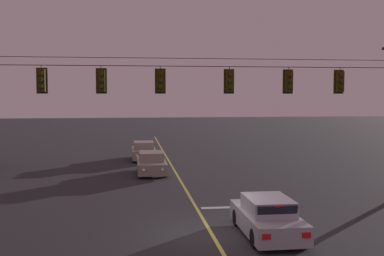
{
  "coord_description": "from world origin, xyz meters",
  "views": [
    {
      "loc": [
        -2.88,
        -16.55,
        5.01
      ],
      "look_at": [
        0.0,
        5.61,
        3.46
      ],
      "focal_mm": 44.48,
      "sensor_mm": 36.0,
      "label": 1
    }
  ],
  "objects_px": {
    "traffic_light_left_inner": "(101,81)",
    "car_waiting_near_lane": "(267,217)",
    "traffic_light_far_right": "(340,82)",
    "traffic_light_right_inner": "(230,81)",
    "traffic_light_rightmost": "(289,81)",
    "traffic_light_centre": "(161,81)",
    "car_oncoming_lead": "(151,164)",
    "car_oncoming_trailing": "(144,151)",
    "traffic_light_leftmost": "(41,80)"
  },
  "relations": [
    {
      "from": "traffic_light_left_inner",
      "to": "traffic_light_centre",
      "type": "xyz_separation_m",
      "value": [
        2.59,
        0.0,
        0.0
      ]
    },
    {
      "from": "car_oncoming_trailing",
      "to": "traffic_light_right_inner",
      "type": "bearing_deg",
      "value": -77.7
    },
    {
      "from": "traffic_light_far_right",
      "to": "car_oncoming_lead",
      "type": "distance_m",
      "value": 13.32
    },
    {
      "from": "car_oncoming_lead",
      "to": "car_oncoming_trailing",
      "type": "relative_size",
      "value": 1.0
    },
    {
      "from": "traffic_light_right_inner",
      "to": "car_oncoming_lead",
      "type": "height_order",
      "value": "traffic_light_right_inner"
    },
    {
      "from": "traffic_light_right_inner",
      "to": "traffic_light_leftmost",
      "type": "bearing_deg",
      "value": 180.0
    },
    {
      "from": "traffic_light_left_inner",
      "to": "car_waiting_near_lane",
      "type": "bearing_deg",
      "value": -39.01
    },
    {
      "from": "traffic_light_centre",
      "to": "traffic_light_far_right",
      "type": "distance_m",
      "value": 8.37
    },
    {
      "from": "traffic_light_leftmost",
      "to": "car_oncoming_lead",
      "type": "relative_size",
      "value": 0.28
    },
    {
      "from": "traffic_light_leftmost",
      "to": "traffic_light_left_inner",
      "type": "bearing_deg",
      "value": 0.0
    },
    {
      "from": "traffic_light_leftmost",
      "to": "traffic_light_rightmost",
      "type": "xyz_separation_m",
      "value": [
        11.02,
        0.0,
        0.0
      ]
    },
    {
      "from": "traffic_light_right_inner",
      "to": "traffic_light_rightmost",
      "type": "height_order",
      "value": "same"
    },
    {
      "from": "car_oncoming_lead",
      "to": "car_oncoming_trailing",
      "type": "distance_m",
      "value": 6.79
    },
    {
      "from": "car_oncoming_trailing",
      "to": "traffic_light_centre",
      "type": "bearing_deg",
      "value": -88.81
    },
    {
      "from": "traffic_light_right_inner",
      "to": "traffic_light_rightmost",
      "type": "relative_size",
      "value": 1.0
    },
    {
      "from": "traffic_light_left_inner",
      "to": "traffic_light_far_right",
      "type": "height_order",
      "value": "same"
    },
    {
      "from": "car_oncoming_trailing",
      "to": "traffic_light_left_inner",
      "type": "bearing_deg",
      "value": -98.12
    },
    {
      "from": "traffic_light_far_right",
      "to": "traffic_light_left_inner",
      "type": "bearing_deg",
      "value": 180.0
    },
    {
      "from": "traffic_light_centre",
      "to": "traffic_light_leftmost",
      "type": "bearing_deg",
      "value": 180.0
    },
    {
      "from": "traffic_light_left_inner",
      "to": "traffic_light_far_right",
      "type": "relative_size",
      "value": 1.0
    },
    {
      "from": "traffic_light_far_right",
      "to": "car_waiting_near_lane",
      "type": "bearing_deg",
      "value": -134.82
    },
    {
      "from": "traffic_light_rightmost",
      "to": "traffic_light_right_inner",
      "type": "bearing_deg",
      "value": 180.0
    },
    {
      "from": "traffic_light_leftmost",
      "to": "traffic_light_centre",
      "type": "distance_m",
      "value": 5.12
    },
    {
      "from": "traffic_light_centre",
      "to": "traffic_light_right_inner",
      "type": "height_order",
      "value": "same"
    },
    {
      "from": "car_oncoming_lead",
      "to": "car_oncoming_trailing",
      "type": "bearing_deg",
      "value": 92.51
    },
    {
      "from": "traffic_light_centre",
      "to": "car_waiting_near_lane",
      "type": "distance_m",
      "value": 7.83
    },
    {
      "from": "traffic_light_left_inner",
      "to": "car_waiting_near_lane",
      "type": "distance_m",
      "value": 9.27
    },
    {
      "from": "traffic_light_rightmost",
      "to": "traffic_light_leftmost",
      "type": "bearing_deg",
      "value": 180.0
    },
    {
      "from": "traffic_light_leftmost",
      "to": "car_waiting_near_lane",
      "type": "xyz_separation_m",
      "value": [
        8.6,
        -4.92,
        -4.99
      ]
    },
    {
      "from": "traffic_light_leftmost",
      "to": "car_waiting_near_lane",
      "type": "relative_size",
      "value": 0.28
    },
    {
      "from": "traffic_light_centre",
      "to": "traffic_light_far_right",
      "type": "xyz_separation_m",
      "value": [
        8.37,
        0.0,
        0.0
      ]
    },
    {
      "from": "traffic_light_far_right",
      "to": "car_waiting_near_lane",
      "type": "height_order",
      "value": "traffic_light_far_right"
    },
    {
      "from": "traffic_light_left_inner",
      "to": "traffic_light_far_right",
      "type": "distance_m",
      "value": 10.96
    },
    {
      "from": "traffic_light_rightmost",
      "to": "car_oncoming_trailing",
      "type": "height_order",
      "value": "traffic_light_rightmost"
    },
    {
      "from": "traffic_light_centre",
      "to": "car_oncoming_trailing",
      "type": "distance_m",
      "value": 16.61
    },
    {
      "from": "traffic_light_leftmost",
      "to": "car_waiting_near_lane",
      "type": "bearing_deg",
      "value": -29.76
    },
    {
      "from": "traffic_light_rightmost",
      "to": "car_oncoming_trailing",
      "type": "distance_m",
      "value": 17.74
    },
    {
      "from": "traffic_light_left_inner",
      "to": "traffic_light_right_inner",
      "type": "xyz_separation_m",
      "value": [
        5.71,
        0.0,
        0.0
      ]
    },
    {
      "from": "traffic_light_right_inner",
      "to": "traffic_light_far_right",
      "type": "bearing_deg",
      "value": 0.0
    },
    {
      "from": "traffic_light_rightmost",
      "to": "car_oncoming_trailing",
      "type": "bearing_deg",
      "value": 111.47
    },
    {
      "from": "car_oncoming_lead",
      "to": "car_waiting_near_lane",
      "type": "bearing_deg",
      "value": -75.88
    },
    {
      "from": "traffic_light_leftmost",
      "to": "traffic_light_right_inner",
      "type": "bearing_deg",
      "value": 0.0
    },
    {
      "from": "traffic_light_left_inner",
      "to": "traffic_light_right_inner",
      "type": "relative_size",
      "value": 1.0
    },
    {
      "from": "car_oncoming_lead",
      "to": "traffic_light_right_inner",
      "type": "bearing_deg",
      "value": -70.78
    },
    {
      "from": "car_waiting_near_lane",
      "to": "traffic_light_left_inner",
      "type": "bearing_deg",
      "value": 140.99
    },
    {
      "from": "car_waiting_near_lane",
      "to": "car_oncoming_trailing",
      "type": "distance_m",
      "value": 21.11
    },
    {
      "from": "car_waiting_near_lane",
      "to": "car_oncoming_lead",
      "type": "distance_m",
      "value": 14.41
    },
    {
      "from": "traffic_light_right_inner",
      "to": "traffic_light_far_right",
      "type": "distance_m",
      "value": 5.25
    },
    {
      "from": "traffic_light_rightmost",
      "to": "traffic_light_left_inner",
      "type": "bearing_deg",
      "value": 180.0
    },
    {
      "from": "traffic_light_right_inner",
      "to": "car_waiting_near_lane",
      "type": "relative_size",
      "value": 0.28
    }
  ]
}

